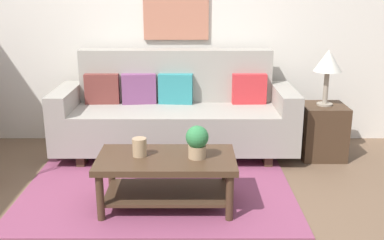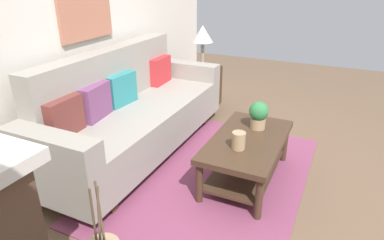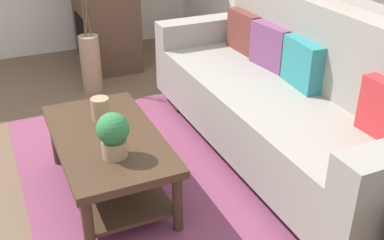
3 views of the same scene
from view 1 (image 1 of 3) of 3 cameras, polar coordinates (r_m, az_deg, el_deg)
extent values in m
plane|color=brown|center=(3.64, -4.85, -12.03)|extent=(9.54, 9.54, 0.00)
cube|color=silver|center=(5.17, -3.43, 12.19)|extent=(5.54, 0.10, 2.70)
cube|color=#843D5B|center=(4.08, -4.29, -8.61)|extent=(2.35, 1.67, 0.01)
cube|color=gray|center=(4.77, -2.14, -0.78)|extent=(2.06, 0.84, 0.40)
cube|color=gray|center=(4.96, -2.07, 5.62)|extent=(2.06, 0.20, 0.56)
cube|color=gray|center=(4.91, -15.47, 0.35)|extent=(0.20, 0.84, 0.60)
cube|color=gray|center=(4.83, 11.38, 0.37)|extent=(0.20, 0.84, 0.60)
cube|color=#422D1E|center=(4.97, -12.93, -3.63)|extent=(0.08, 0.74, 0.12)
cube|color=#422D1E|center=(4.91, 8.85, -3.67)|extent=(0.08, 0.74, 0.12)
cube|color=brown|center=(4.95, -11.24, 3.86)|extent=(0.37, 0.14, 0.32)
cube|color=#7A4270|center=(4.89, -6.72, 3.91)|extent=(0.37, 0.16, 0.32)
cube|color=teal|center=(4.86, -2.11, 3.94)|extent=(0.37, 0.15, 0.32)
cube|color=red|center=(4.89, 7.13, 3.91)|extent=(0.36, 0.13, 0.32)
cube|color=#422D1E|center=(3.64, -3.29, -4.99)|extent=(1.10, 0.60, 0.05)
cube|color=#422D1E|center=(3.75, -3.22, -9.05)|extent=(0.98, 0.50, 0.02)
cylinder|color=#422D1E|center=(3.56, -11.47, -9.60)|extent=(0.06, 0.06, 0.38)
cylinder|color=#422D1E|center=(3.50, 4.70, -9.76)|extent=(0.06, 0.06, 0.38)
cylinder|color=#422D1E|center=(4.00, -10.11, -6.48)|extent=(0.06, 0.06, 0.38)
cylinder|color=#422D1E|center=(3.95, 4.12, -6.56)|extent=(0.06, 0.06, 0.38)
cylinder|color=tan|center=(3.64, -6.64, -3.40)|extent=(0.11, 0.11, 0.15)
cylinder|color=tan|center=(3.59, 0.60, -3.99)|extent=(0.14, 0.14, 0.10)
sphere|color=#2F7640|center=(3.54, 0.60, -2.14)|extent=(0.18, 0.18, 0.18)
cube|color=#422D1E|center=(4.93, 15.95, -1.35)|extent=(0.44, 0.44, 0.56)
cylinder|color=gray|center=(4.85, 16.22, 1.92)|extent=(0.16, 0.16, 0.02)
cylinder|color=gray|center=(4.81, 16.38, 3.82)|extent=(0.05, 0.05, 0.35)
cone|color=beige|center=(4.76, 16.65, 7.17)|extent=(0.28, 0.28, 0.22)
cube|color=#B77056|center=(5.09, -2.07, 13.55)|extent=(0.71, 0.03, 0.63)
camera|label=2|loc=(3.90, -47.74, 12.08)|focal=31.55mm
camera|label=3|loc=(3.61, 39.35, 14.30)|focal=43.93mm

